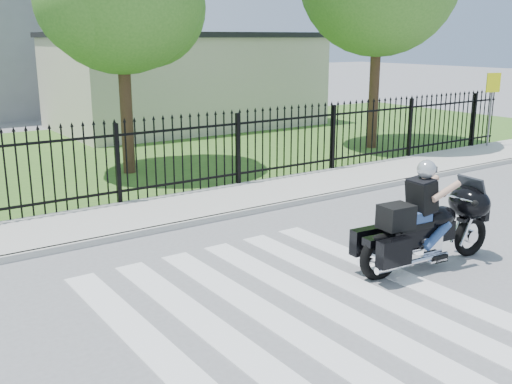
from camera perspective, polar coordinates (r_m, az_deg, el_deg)
ground at (r=8.13m, az=3.79°, el=-11.09°), size 120.00×120.00×0.00m
crosswalk at (r=8.13m, az=3.79°, el=-11.05°), size 5.00×5.50×0.01m
sidewalk at (r=12.16m, az=-11.02°, el=-2.24°), size 40.00×2.00×0.12m
curb at (r=11.29m, az=-8.95°, el=-3.46°), size 40.00×0.12×0.12m
grass_strip at (r=18.63m, az=-19.83°, el=2.83°), size 40.00×12.00×0.02m
iron_fence at (r=12.85m, az=-13.02°, el=2.44°), size 26.00×0.04×1.80m
building_low at (r=24.68m, az=-6.73°, el=10.34°), size 10.00×6.00×3.50m
building_low_roof at (r=24.62m, az=-6.86°, el=14.64°), size 10.20×6.20×0.20m
motorcycle_rider at (r=9.64m, az=15.81°, el=-2.88°), size 2.66×0.95×1.76m
traffic_sign at (r=20.54m, az=21.58°, el=8.67°), size 0.49×0.19×2.31m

